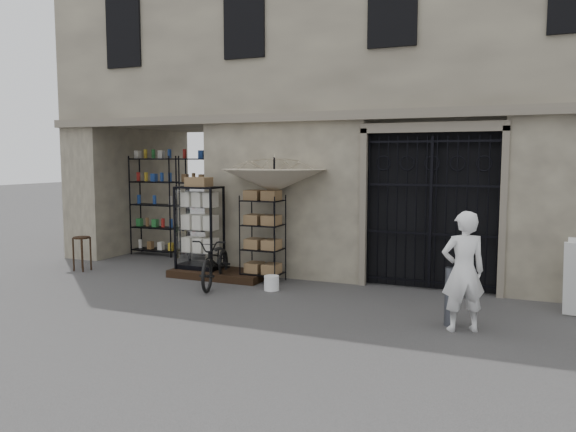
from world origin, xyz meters
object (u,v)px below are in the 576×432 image
at_px(white_bucket, 272,283).
at_px(wire_rack, 263,239).
at_px(bicycle, 216,285).
at_px(display_cabinet, 199,232).
at_px(market_umbrella, 274,174).
at_px(shopkeeper, 461,331).
at_px(steel_bollard, 450,297).
at_px(wooden_stool, 82,253).

bearing_deg(white_bucket, wire_rack, 127.17).
bearing_deg(bicycle, display_cabinet, 124.15).
distance_m(wire_rack, market_umbrella, 1.30).
height_order(display_cabinet, wire_rack, display_cabinet).
bearing_deg(shopkeeper, steel_bollard, -70.18).
distance_m(wire_rack, white_bucket, 1.06).
bearing_deg(shopkeeper, bicycle, -39.30).
relative_size(market_umbrella, bicycle, 1.65).
xyz_separation_m(white_bucket, shopkeeper, (3.51, -1.18, -0.14)).
bearing_deg(wooden_stool, white_bucket, -0.69).
bearing_deg(steel_bollard, display_cabinet, 163.00).
relative_size(display_cabinet, steel_bollard, 2.15).
relative_size(steel_bollard, shopkeeper, 0.50).
bearing_deg(wire_rack, market_umbrella, 32.71).
distance_m(bicycle, wooden_stool, 3.44).
relative_size(white_bucket, steel_bollard, 0.33).
distance_m(wooden_stool, shopkeeper, 8.18).
distance_m(white_bucket, wooden_stool, 4.57).
height_order(white_bucket, steel_bollard, steel_bollard).
relative_size(display_cabinet, shopkeeper, 1.08).
bearing_deg(wire_rack, bicycle, -145.86).
bearing_deg(bicycle, market_umbrella, 29.89).
relative_size(market_umbrella, white_bucket, 10.49).
bearing_deg(shopkeeper, wire_rack, -50.11).
bearing_deg(wire_rack, steel_bollard, -34.39).
relative_size(wire_rack, bicycle, 0.96).
bearing_deg(bicycle, wooden_stool, 162.86).
bearing_deg(wire_rack, shopkeeper, -35.67).
distance_m(market_umbrella, shopkeeper, 4.79).
height_order(steel_bollard, shopkeeper, steel_bollard).
xyz_separation_m(wooden_stool, shopkeeper, (8.08, -1.24, -0.39)).
xyz_separation_m(wooden_stool, steel_bollard, (7.89, -1.05, 0.04)).
relative_size(wooden_stool, shopkeeper, 0.43).
height_order(market_umbrella, wooden_stool, market_umbrella).
height_order(bicycle, shopkeeper, bicycle).
relative_size(wire_rack, wooden_stool, 2.31).
bearing_deg(market_umbrella, display_cabinet, -173.54).
xyz_separation_m(wire_rack, market_umbrella, (0.18, 0.17, 1.28)).
bearing_deg(steel_bollard, bicycle, 168.16).
bearing_deg(wooden_stool, wire_rack, 7.93).
xyz_separation_m(bicycle, wooden_stool, (-3.42, 0.11, 0.39)).
xyz_separation_m(market_umbrella, white_bucket, (0.30, -0.79, -1.99)).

